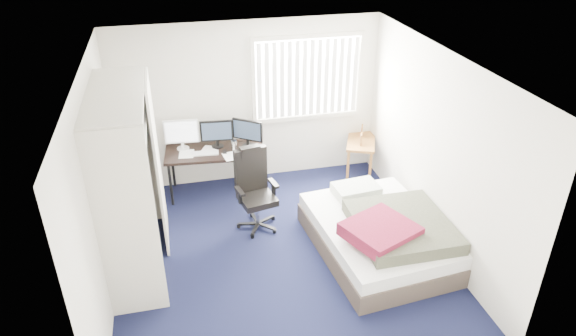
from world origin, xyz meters
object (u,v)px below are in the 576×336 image
(office_chair, at_px, (255,197))
(bed, at_px, (382,234))
(nightstand, at_px, (361,143))
(desk, at_px, (215,147))

(office_chair, bearing_deg, bed, -34.22)
(nightstand, xyz_separation_m, bed, (-0.48, -2.07, -0.24))
(office_chair, height_order, nightstand, office_chair)
(desk, relative_size, office_chair, 1.32)
(office_chair, distance_m, bed, 1.75)
(nightstand, distance_m, bed, 2.14)
(desk, bearing_deg, nightstand, 1.98)
(bed, bearing_deg, desk, 132.97)
(desk, relative_size, nightstand, 1.58)
(nightstand, height_order, bed, nightstand)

